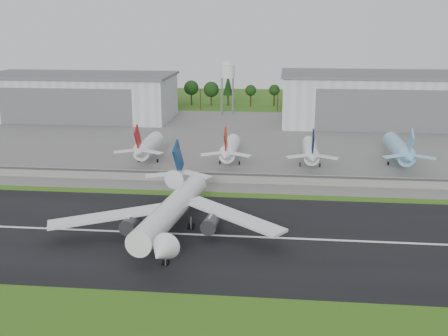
# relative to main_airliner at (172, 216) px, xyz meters

# --- Properties ---
(ground) EXTENTS (600.00, 600.00, 0.00)m
(ground) POSITION_rel_main_airliner_xyz_m (0.62, -9.57, -4.89)
(ground) COLOR #2D5D16
(ground) RESTS_ON ground
(runway) EXTENTS (320.00, 60.00, 0.10)m
(runway) POSITION_rel_main_airliner_xyz_m (0.62, 0.43, -4.84)
(runway) COLOR black
(runway) RESTS_ON ground
(runway_centerline) EXTENTS (220.00, 1.00, 0.02)m
(runway_centerline) POSITION_rel_main_airliner_xyz_m (0.62, 0.43, -4.78)
(runway_centerline) COLOR white
(runway_centerline) RESTS_ON runway
(apron) EXTENTS (320.00, 150.00, 0.10)m
(apron) POSITION_rel_main_airliner_xyz_m (0.62, 110.43, -4.84)
(apron) COLOR slate
(apron) RESTS_ON ground
(blast_fence) EXTENTS (240.00, 0.61, 3.50)m
(blast_fence) POSITION_rel_main_airliner_xyz_m (0.62, 45.42, -3.09)
(blast_fence) COLOR gray
(blast_fence) RESTS_ON ground
(hangar_west) EXTENTS (97.00, 44.00, 23.20)m
(hangar_west) POSITION_rel_main_airliner_xyz_m (-79.38, 155.35, 6.74)
(hangar_west) COLOR silver
(hangar_west) RESTS_ON ground
(hangar_east) EXTENTS (102.00, 47.00, 25.20)m
(hangar_east) POSITION_rel_main_airliner_xyz_m (75.62, 155.35, 7.73)
(hangar_east) COLOR silver
(hangar_east) RESTS_ON ground
(water_tower) EXTENTS (8.40, 8.40, 29.40)m
(water_tower) POSITION_rel_main_airliner_xyz_m (-4.38, 175.43, 19.66)
(water_tower) COLOR #99999E
(water_tower) RESTS_ON ground
(utility_poles) EXTENTS (230.00, 3.00, 12.00)m
(utility_poles) POSITION_rel_main_airliner_xyz_m (0.62, 190.43, -4.89)
(utility_poles) COLOR black
(utility_poles) RESTS_ON ground
(treeline) EXTENTS (320.00, 16.00, 22.00)m
(treeline) POSITION_rel_main_airliner_xyz_m (0.62, 205.43, -4.89)
(treeline) COLOR black
(treeline) RESTS_ON ground
(main_airliner) EXTENTS (56.88, 59.25, 18.17)m
(main_airliner) POSITION_rel_main_airliner_xyz_m (0.00, 0.00, 0.00)
(main_airliner) COLOR white
(main_airliner) RESTS_ON runway
(parked_jet_red_a) EXTENTS (7.36, 31.29, 16.69)m
(parked_jet_red_a) POSITION_rel_main_airliner_xyz_m (-22.49, 67.00, 1.28)
(parked_jet_red_a) COLOR white
(parked_jet_red_a) RESTS_ON ground
(parked_jet_red_b) EXTENTS (7.36, 31.29, 16.55)m
(parked_jet_red_b) POSITION_rel_main_airliner_xyz_m (7.39, 66.97, 1.16)
(parked_jet_red_b) COLOR white
(parked_jet_red_b) RESTS_ON ground
(parked_jet_navy) EXTENTS (7.36, 31.29, 16.46)m
(parked_jet_navy) POSITION_rel_main_airliner_xyz_m (36.04, 66.96, 1.08)
(parked_jet_navy) COLOR white
(parked_jet_navy) RESTS_ON ground
(parked_jet_skyblue) EXTENTS (7.36, 37.29, 16.81)m
(parked_jet_skyblue) POSITION_rel_main_airliner_xyz_m (67.47, 72.01, 1.35)
(parked_jet_skyblue) COLOR #87C5EA
(parked_jet_skyblue) RESTS_ON ground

